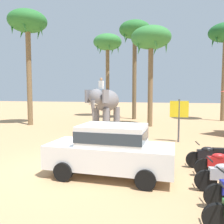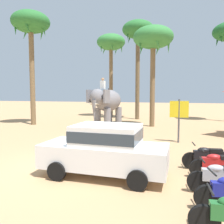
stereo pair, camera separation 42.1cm
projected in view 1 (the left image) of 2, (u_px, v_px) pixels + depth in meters
The scene contains 10 objects.
ground_plane at pixel (69, 168), 8.41m from camera, with size 120.00×120.00×0.00m, color tan.
car_sedan_foreground at pixel (111, 148), 7.55m from camera, with size 4.13×1.94×1.70m.
elephant_with_mahout at pixel (105, 103), 17.93m from camera, with size 2.28×4.01×3.88m.
motorcycle_fourth_in_row at pixel (223, 164), 7.41m from camera, with size 1.80×0.55×0.94m.
motorcycle_far_in_row at pixel (212, 156), 8.31m from camera, with size 1.80×0.55×0.94m.
palm_tree_behind_elephant at pixel (151, 41), 18.49m from camera, with size 3.20×3.20×8.07m.
palm_tree_near_hut at pixel (28, 25), 19.21m from camera, with size 3.20×3.20×9.61m.
palm_tree_far_back at pixel (135, 33), 23.61m from camera, with size 3.20×3.20×10.12m.
palm_tree_leaning_seaward at pixel (108, 45), 26.08m from camera, with size 3.20×3.20×9.39m.
signboard_yellow at pixel (179, 112), 12.74m from camera, with size 1.00×0.10×2.40m.
Camera 1 is at (3.55, -7.58, 2.72)m, focal length 37.00 mm.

